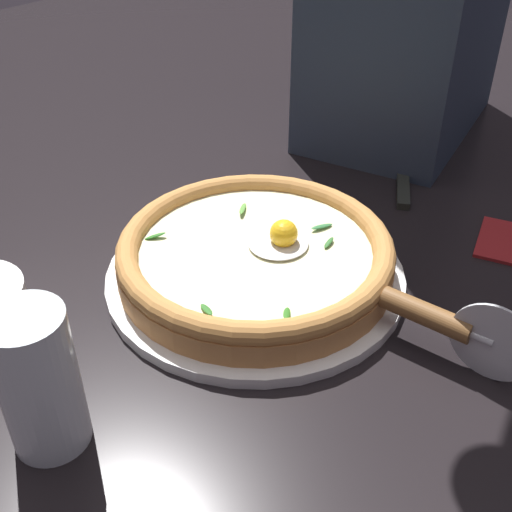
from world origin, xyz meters
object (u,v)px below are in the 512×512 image
(pizza, at_px, (256,254))
(pizza_cutter, at_px, (447,323))
(drinking_glass, at_px, (41,390))
(table_knife, at_px, (403,177))

(pizza, relative_size, pizza_cutter, 1.99)
(pizza_cutter, height_order, drinking_glass, drinking_glass)
(pizza, xyz_separation_m, pizza_cutter, (-0.03, 0.21, 0.01))
(pizza_cutter, relative_size, drinking_glass, 1.14)
(drinking_glass, bearing_deg, pizza_cutter, 147.41)
(pizza, bearing_deg, table_knife, -179.99)
(pizza, distance_m, drinking_glass, 0.27)
(table_knife, bearing_deg, pizza, 0.01)
(table_knife, height_order, drinking_glass, drinking_glass)
(table_knife, bearing_deg, drinking_glass, 1.66)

